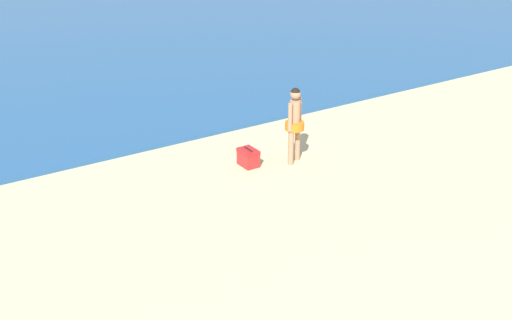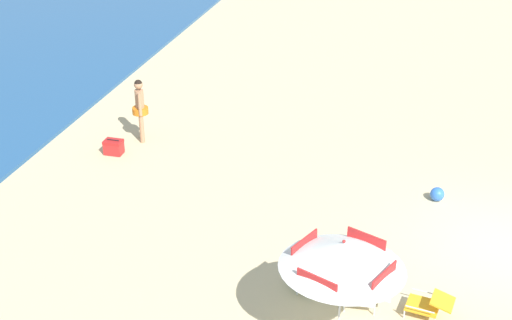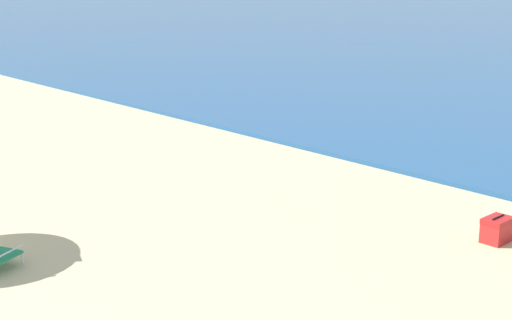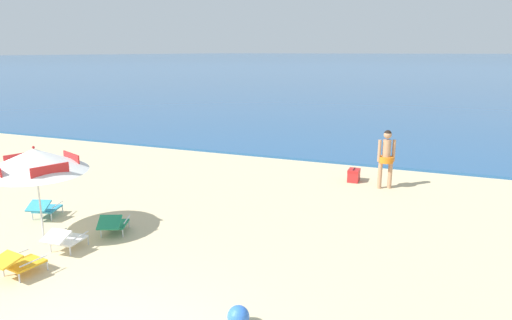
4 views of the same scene
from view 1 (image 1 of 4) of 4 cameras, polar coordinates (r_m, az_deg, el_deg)
person_standing_near_shore at (r=15.39m, az=3.31°, el=3.41°), size 0.50×0.44×1.81m
cooler_box at (r=15.49m, az=-0.66°, el=0.22°), size 0.35×0.50×0.43m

